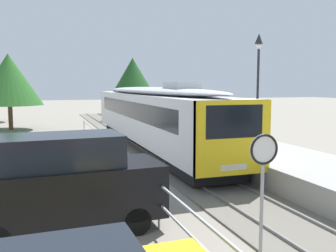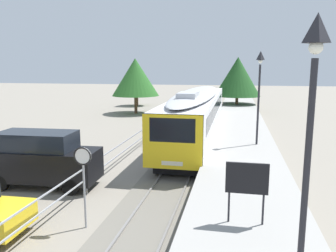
% 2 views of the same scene
% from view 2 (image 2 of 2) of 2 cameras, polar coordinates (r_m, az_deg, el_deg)
% --- Properties ---
extents(ground_plane, '(160.00, 160.00, 0.00)m').
position_cam_2_polar(ground_plane, '(23.93, -2.84, -2.96)').
color(ground_plane, gray).
extents(track_rails, '(3.20, 60.00, 0.14)m').
position_cam_2_polar(track_rails, '(23.38, 4.32, -3.19)').
color(track_rails, '#6B665B').
rests_on(track_rails, ground).
extents(commuter_train, '(2.82, 20.26, 3.74)m').
position_cam_2_polar(commuter_train, '(25.04, 4.98, 2.59)').
color(commuter_train, silver).
rests_on(commuter_train, track_rails).
extents(station_platform, '(3.90, 60.00, 0.90)m').
position_cam_2_polar(station_platform, '(23.13, 12.35, -2.49)').
color(station_platform, '#999691').
rests_on(station_platform, ground).
extents(platform_lamp_near_end, '(0.34, 0.34, 5.35)m').
position_cam_2_polar(platform_lamp_near_end, '(6.35, 23.20, 2.61)').
color(platform_lamp_near_end, '#232328').
rests_on(platform_lamp_near_end, station_platform).
extents(platform_lamp_mid_platform, '(0.34, 0.34, 5.35)m').
position_cam_2_polar(platform_lamp_mid_platform, '(19.83, 15.31, 7.53)').
color(platform_lamp_mid_platform, '#232328').
rests_on(platform_lamp_mid_platform, station_platform).
extents(platform_notice_board, '(1.20, 0.08, 1.80)m').
position_cam_2_polar(platform_notice_board, '(9.86, 13.28, -9.01)').
color(platform_notice_board, '#232328').
rests_on(platform_notice_board, station_platform).
extents(speed_limit_sign, '(0.61, 0.10, 2.81)m').
position_cam_2_polar(speed_limit_sign, '(11.37, -14.27, -6.82)').
color(speed_limit_sign, '#9EA0A5').
rests_on(speed_limit_sign, ground).
extents(carpark_fence, '(0.06, 36.06, 1.25)m').
position_cam_2_polar(carpark_fence, '(14.67, -13.76, -7.94)').
color(carpark_fence, '#9EA0A5').
rests_on(carpark_fence, ground).
extents(parked_van_black, '(4.99, 2.20, 2.51)m').
position_cam_2_polar(parked_van_black, '(16.17, -20.61, -5.20)').
color(parked_van_black, black).
rests_on(parked_van_black, ground).
extents(tree_behind_carpark, '(5.44, 5.44, 6.38)m').
position_cam_2_polar(tree_behind_carpark, '(39.18, -5.58, 8.28)').
color(tree_behind_carpark, brown).
rests_on(tree_behind_carpark, ground).
extents(tree_behind_station_far, '(5.56, 5.56, 6.58)m').
position_cam_2_polar(tree_behind_station_far, '(41.76, 11.76, 8.21)').
color(tree_behind_station_far, brown).
rests_on(tree_behind_station_far, ground).
extents(tree_distant_left, '(3.84, 3.84, 5.99)m').
position_cam_2_polar(tree_distant_left, '(47.22, -5.36, 8.10)').
color(tree_distant_left, brown).
rests_on(tree_distant_left, ground).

